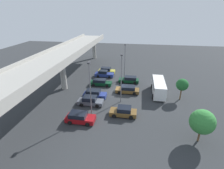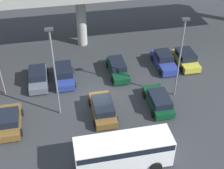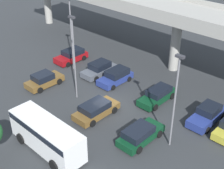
{
  "view_description": "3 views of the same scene",
  "coord_description": "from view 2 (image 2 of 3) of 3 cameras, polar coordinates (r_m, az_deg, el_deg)",
  "views": [
    {
      "loc": [
        -32.53,
        -4.0,
        16.02
      ],
      "look_at": [
        -1.7,
        0.99,
        2.45
      ],
      "focal_mm": 28.0,
      "sensor_mm": 36.0,
      "label": 1
    },
    {
      "loc": [
        -3.38,
        -23.77,
        20.37
      ],
      "look_at": [
        1.66,
        0.93,
        1.16
      ],
      "focal_mm": 50.0,
      "sensor_mm": 36.0,
      "label": 2
    },
    {
      "loc": [
        18.67,
        -19.15,
        18.2
      ],
      "look_at": [
        0.04,
        0.46,
        2.49
      ],
      "focal_mm": 50.0,
      "sensor_mm": 36.0,
      "label": 3
    }
  ],
  "objects": [
    {
      "name": "ground_plane",
      "position": [
        31.48,
        -2.63,
        -3.06
      ],
      "size": [
        111.28,
        111.28,
        0.0
      ],
      "primitive_type": "plane",
      "color": "#2D3033"
    },
    {
      "name": "parked_car_8",
      "position": [
        37.44,
        13.33,
        4.63
      ],
      "size": [
        2.22,
        4.4,
        1.61
      ],
      "rotation": [
        0.0,
        0.0,
        -1.57
      ],
      "color": "gold",
      "rests_on": "ground_plane"
    },
    {
      "name": "parked_car_1",
      "position": [
        29.75,
        -18.23,
        -6.33
      ],
      "size": [
        2.17,
        4.34,
        1.58
      ],
      "rotation": [
        0.0,
        0.0,
        1.57
      ],
      "color": "brown",
      "rests_on": "ground_plane"
    },
    {
      "name": "shuttle_bus",
      "position": [
        24.7,
        2.13,
        -11.96
      ],
      "size": [
        7.58,
        2.59,
        2.78
      ],
      "color": "white",
      "rests_on": "ground_plane"
    },
    {
      "name": "parked_car_7",
      "position": [
        36.6,
        9.47,
        4.33
      ],
      "size": [
        2.09,
        4.73,
        1.66
      ],
      "rotation": [
        0.0,
        0.0,
        -1.57
      ],
      "color": "navy",
      "rests_on": "ground_plane"
    },
    {
      "name": "parked_car_2",
      "position": [
        34.33,
        -13.39,
        1.3
      ],
      "size": [
        2.17,
        4.58,
        1.61
      ],
      "rotation": [
        0.0,
        0.0,
        -1.57
      ],
      "color": "#515660",
      "rests_on": "ground_plane"
    },
    {
      "name": "parked_car_3",
      "position": [
        34.21,
        -8.73,
        1.85
      ],
      "size": [
        2.17,
        4.44,
        1.59
      ],
      "rotation": [
        0.0,
        0.0,
        -1.57
      ],
      "color": "navy",
      "rests_on": "ground_plane"
    },
    {
      "name": "lamp_post_mid_lot",
      "position": [
        30.07,
        12.4,
        5.58
      ],
      "size": [
        0.7,
        0.35,
        8.56
      ],
      "color": "slate",
      "rests_on": "ground_plane"
    },
    {
      "name": "parked_car_6",
      "position": [
        30.75,
        8.52,
        -2.9
      ],
      "size": [
        2.15,
        4.65,
        1.49
      ],
      "rotation": [
        0.0,
        0.0,
        1.57
      ],
      "color": "#0C381E",
      "rests_on": "ground_plane"
    },
    {
      "name": "lamp_post_by_overpass",
      "position": [
        27.33,
        -10.53,
        2.95
      ],
      "size": [
        0.7,
        0.35,
        9.04
      ],
      "color": "slate",
      "rests_on": "ground_plane"
    },
    {
      "name": "parked_car_4",
      "position": [
        29.56,
        -1.68,
        -4.35
      ],
      "size": [
        2.25,
        4.82,
        1.5
      ],
      "rotation": [
        0.0,
        0.0,
        1.57
      ],
      "color": "brown",
      "rests_on": "ground_plane"
    },
    {
      "name": "parked_car_5",
      "position": [
        34.9,
        1.01,
        3.04
      ],
      "size": [
        2.02,
        4.84,
        1.48
      ],
      "rotation": [
        0.0,
        0.0,
        -1.57
      ],
      "color": "#0C381E",
      "rests_on": "ground_plane"
    }
  ]
}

